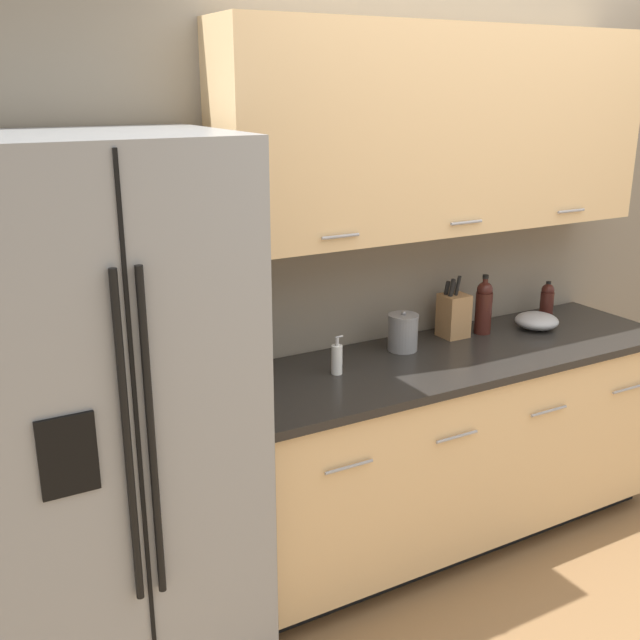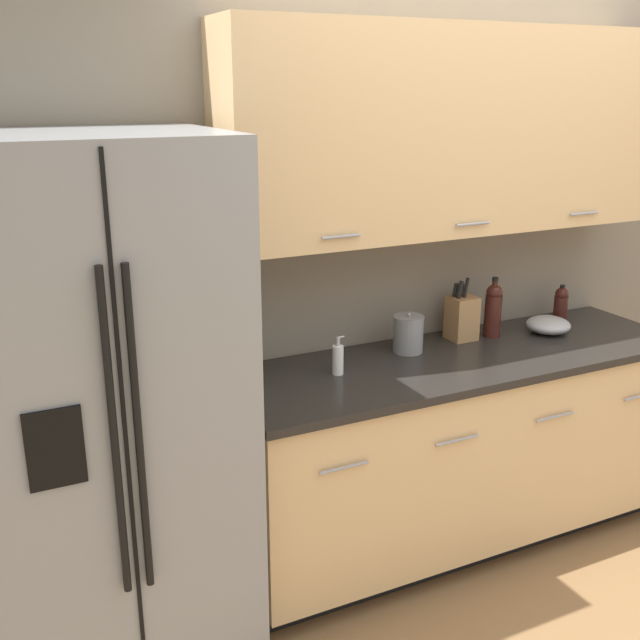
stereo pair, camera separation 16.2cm
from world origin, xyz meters
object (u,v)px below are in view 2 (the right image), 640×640
at_px(refrigerator, 105,417).
at_px(soap_dispenser, 338,359).
at_px(knife_block, 462,317).
at_px(steel_canister, 408,334).
at_px(oil_bottle, 561,304).
at_px(mixing_bowl, 548,325).
at_px(wine_bottle, 493,309).

distance_m(refrigerator, soap_dispenser, 0.94).
xyz_separation_m(knife_block, soap_dispenser, (-0.70, -0.14, -0.04)).
distance_m(knife_block, steel_canister, 0.31).
bearing_deg(oil_bottle, mixing_bowl, -147.32).
height_order(refrigerator, wine_bottle, refrigerator).
xyz_separation_m(wine_bottle, steel_canister, (-0.46, -0.01, -0.05)).
bearing_deg(soap_dispenser, steel_canister, 14.71).
bearing_deg(oil_bottle, refrigerator, -174.04).
xyz_separation_m(knife_block, mixing_bowl, (0.42, -0.11, -0.07)).
height_order(wine_bottle, steel_canister, wine_bottle).
distance_m(knife_block, oil_bottle, 0.59).
bearing_deg(wine_bottle, refrigerator, -173.68).
xyz_separation_m(refrigerator, mixing_bowl, (2.06, 0.12, 0.00)).
xyz_separation_m(refrigerator, soap_dispenser, (0.93, 0.08, 0.03)).
relative_size(refrigerator, mixing_bowl, 9.24).
bearing_deg(steel_canister, wine_bottle, 1.29).
bearing_deg(knife_block, soap_dispenser, -168.55).
xyz_separation_m(wine_bottle, oil_bottle, (0.44, 0.03, -0.04)).
bearing_deg(soap_dispenser, wine_bottle, 7.59).
xyz_separation_m(refrigerator, oil_bottle, (2.23, 0.23, 0.05)).
bearing_deg(soap_dispenser, knife_block, 11.45).
relative_size(knife_block, steel_canister, 1.65).
distance_m(steel_canister, mixing_bowl, 0.74).
relative_size(soap_dispenser, oil_bottle, 0.86).
xyz_separation_m(oil_bottle, mixing_bowl, (-0.17, -0.11, -0.05)).
xyz_separation_m(wine_bottle, soap_dispenser, (-0.86, -0.11, -0.07)).
distance_m(soap_dispenser, steel_canister, 0.41).
height_order(wine_bottle, oil_bottle, wine_bottle).
height_order(wine_bottle, soap_dispenser, wine_bottle).
xyz_separation_m(steel_canister, mixing_bowl, (0.73, -0.07, -0.04)).
bearing_deg(knife_block, steel_canister, -172.81).
height_order(steel_canister, mixing_bowl, steel_canister).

